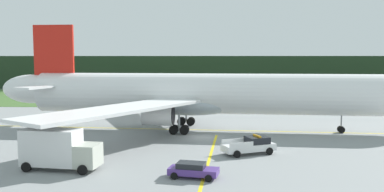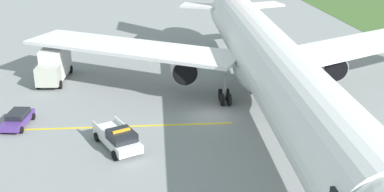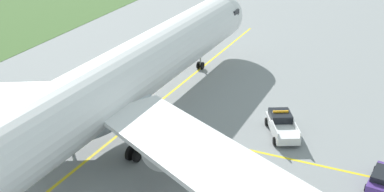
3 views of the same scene
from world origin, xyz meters
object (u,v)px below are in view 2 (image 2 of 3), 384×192
object	(u,v)px
staff_car	(18,118)
catering_truck	(54,64)
airliner	(269,63)
ops_pickup_truck	(118,138)

from	to	relation	value
staff_car	catering_truck	bearing A→B (deg)	172.00
airliner	catering_truck	size ratio (longest dim) A/B	8.00
airliner	staff_car	xyz separation A→B (m)	(0.05, -22.80, -4.25)
airliner	ops_pickup_truck	world-z (taller)	airliner
airliner	catering_truck	distance (m)	24.53
airliner	catering_truck	world-z (taller)	airliner
ops_pickup_truck	staff_car	size ratio (longest dim) A/B	1.34
staff_car	ops_pickup_truck	bearing A→B (deg)	58.20
airliner	catering_truck	xyz separation A→B (m)	(-12.18, -21.08, -3.02)
catering_truck	staff_car	distance (m)	12.41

